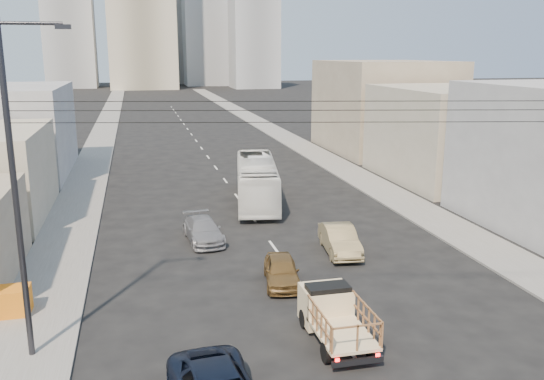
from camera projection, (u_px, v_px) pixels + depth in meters
name	position (u px, v px, depth m)	size (l,w,h in m)	color
ground	(368.00, 375.00, 19.91)	(420.00, 420.00, 0.00)	black
sidewalk_left	(105.00, 129.00, 83.49)	(3.50, 180.00, 0.12)	slate
sidewalk_right	(263.00, 125.00, 88.77)	(3.50, 180.00, 0.12)	slate
lane_dashes	(199.00, 144.00, 70.06)	(0.15, 104.00, 0.01)	silver
flatbed_pickup	(335.00, 313.00, 22.17)	(1.95, 4.41, 1.90)	beige
city_bus	(257.00, 181.00, 42.55)	(2.78, 11.87, 3.31)	white
sedan_brown	(282.00, 271.00, 27.62)	(1.59, 3.95, 1.35)	brown
sedan_tan	(340.00, 240.00, 31.93)	(1.61, 4.62, 1.52)	#917E55
sedan_grey	(203.00, 230.00, 33.92)	(1.90, 4.69, 1.36)	slate
streetlamp_left	(18.00, 186.00, 19.64)	(2.36, 0.25, 12.00)	#2D2D33
overhead_wires	(360.00, 111.00, 19.24)	(23.01, 5.02, 0.72)	black
crate_stack	(8.00, 301.00, 24.17)	(1.80, 1.20, 1.14)	orange
bldg_right_mid	(454.00, 134.00, 49.86)	(11.00, 14.00, 8.00)	#A59C85
bldg_right_far	(384.00, 106.00, 64.88)	(12.00, 16.00, 10.00)	gray
midrise_ne	(207.00, 25.00, 194.36)	(16.00, 16.00, 40.00)	gray
midrise_nw	(70.00, 33.00, 180.43)	(15.00, 15.00, 34.00)	gray
midrise_back	(168.00, 21.00, 205.39)	(18.00, 18.00, 44.00)	gray
midrise_east	(254.00, 42.00, 179.52)	(14.00, 14.00, 28.00)	gray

